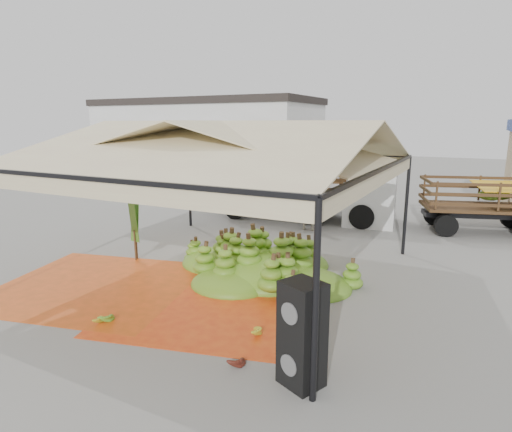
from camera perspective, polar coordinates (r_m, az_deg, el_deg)
The scene contains 16 objects.
ground at distance 11.65m, azimuth -4.32°, elevation -7.57°, with size 90.00×90.00×0.00m, color slate.
canopy_tent at distance 10.98m, azimuth -4.61°, elevation 8.84°, with size 8.10×8.10×4.00m.
building_white at distance 28.18m, azimuth -6.75°, elevation 9.75°, with size 14.30×6.30×5.40m.
tarp_left at distance 11.50m, azimuth -20.52°, elevation -8.60°, with size 4.57×4.35×0.01m, color #DE4E14.
tarp_right at distance 9.85m, azimuth -6.00°, elevation -11.43°, with size 4.02×4.22×0.01m, color #DD5514.
banana_heap at distance 11.24m, azimuth 0.92°, elevation -5.25°, with size 5.29×4.34×1.13m, color #5C831B.
hand_yellow_a at distance 8.44m, azimuth -0.58°, elevation -14.82°, with size 0.49×0.40×0.22m, color gold.
hand_yellow_b at distance 9.47m, azimuth -20.69°, elevation -12.59°, with size 0.43×0.35×0.19m, color gold.
hand_red_a at distance 7.56m, azimuth -2.90°, elevation -18.37°, with size 0.48×0.39×0.22m, color #522112.
hand_red_b at distance 8.78m, azimuth 6.77°, elevation -13.81°, with size 0.48×0.39×0.22m, color #5E1F15.
hand_green at distance 9.50m, azimuth -19.54°, elevation -12.35°, with size 0.48×0.40×0.22m, color #42861B.
hanging_bunches at distance 11.33m, azimuth -7.26°, elevation 5.44°, with size 4.74×0.24×0.20m.
speaker_stack at distance 6.74m, azimuth 6.17°, elevation -15.41°, with size 0.76×0.72×1.67m.
banana_leaves at distance 13.23m, azimuth -15.14°, elevation -5.52°, with size 0.96×1.36×3.70m, color #346F1D, non-canonical shape.
vendor at distance 16.02m, azimuth 7.06°, elevation 1.49°, with size 0.71×0.46×1.93m, color gray.
truck_left at distance 17.85m, azimuth 7.76°, elevation 4.30°, with size 7.33×3.40×2.42m.
Camera 1 is at (5.82, -9.28, 3.97)m, focal length 30.00 mm.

